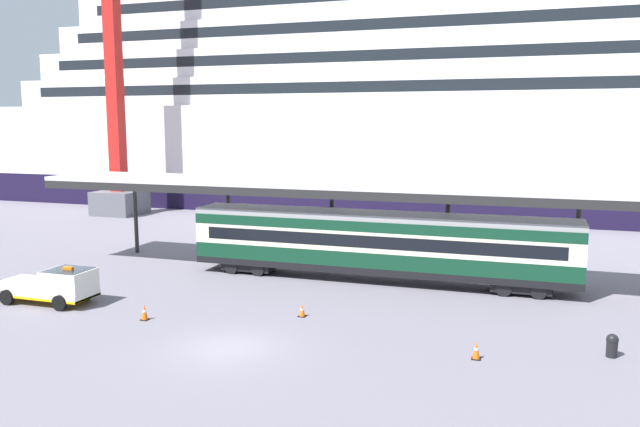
{
  "coord_description": "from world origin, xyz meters",
  "views": [
    {
      "loc": [
        11.67,
        -23.01,
        9.41
      ],
      "look_at": [
        1.0,
        9.11,
        4.5
      ],
      "focal_mm": 35.6,
      "sensor_mm": 36.0,
      "label": 1
    }
  ],
  "objects_px": {
    "service_truck": "(54,285)",
    "quay_bollard": "(612,345)",
    "dockside_crane": "(116,4)",
    "traffic_cone_near": "(145,312)",
    "traffic_cone_mid": "(302,311)",
    "traffic_cone_far": "(476,350)",
    "cruise_ship": "(600,96)",
    "train_carriage": "(378,243)"
  },
  "relations": [
    {
      "from": "service_truck",
      "to": "quay_bollard",
      "type": "distance_m",
      "value": 26.74
    },
    {
      "from": "service_truck",
      "to": "dockside_crane",
      "type": "distance_m",
      "value": 38.19
    },
    {
      "from": "traffic_cone_near",
      "to": "traffic_cone_mid",
      "type": "bearing_deg",
      "value": 22.46
    },
    {
      "from": "traffic_cone_far",
      "to": "quay_bollard",
      "type": "relative_size",
      "value": 0.76
    },
    {
      "from": "service_truck",
      "to": "traffic_cone_mid",
      "type": "bearing_deg",
      "value": 8.43
    },
    {
      "from": "cruise_ship",
      "to": "quay_bollard",
      "type": "relative_size",
      "value": 144.52
    },
    {
      "from": "service_truck",
      "to": "traffic_cone_near",
      "type": "distance_m",
      "value": 6.16
    },
    {
      "from": "service_truck",
      "to": "dockside_crane",
      "type": "height_order",
      "value": "dockside_crane"
    },
    {
      "from": "traffic_cone_near",
      "to": "quay_bollard",
      "type": "relative_size",
      "value": 0.8
    },
    {
      "from": "traffic_cone_near",
      "to": "traffic_cone_far",
      "type": "height_order",
      "value": "traffic_cone_near"
    },
    {
      "from": "traffic_cone_mid",
      "to": "traffic_cone_far",
      "type": "distance_m",
      "value": 9.05
    },
    {
      "from": "cruise_ship",
      "to": "traffic_cone_mid",
      "type": "bearing_deg",
      "value": -110.75
    },
    {
      "from": "traffic_cone_far",
      "to": "quay_bollard",
      "type": "bearing_deg",
      "value": 20.92
    },
    {
      "from": "train_carriage",
      "to": "dockside_crane",
      "type": "bearing_deg",
      "value": 148.83
    },
    {
      "from": "cruise_ship",
      "to": "train_carriage",
      "type": "bearing_deg",
      "value": -112.31
    },
    {
      "from": "service_truck",
      "to": "dockside_crane",
      "type": "relative_size",
      "value": 0.08
    },
    {
      "from": "cruise_ship",
      "to": "quay_bollard",
      "type": "height_order",
      "value": "cruise_ship"
    },
    {
      "from": "traffic_cone_mid",
      "to": "dockside_crane",
      "type": "xyz_separation_m",
      "value": [
        -28.89,
        26.59,
        20.52
      ]
    },
    {
      "from": "traffic_cone_mid",
      "to": "traffic_cone_far",
      "type": "height_order",
      "value": "traffic_cone_far"
    },
    {
      "from": "quay_bollard",
      "to": "traffic_cone_mid",
      "type": "bearing_deg",
      "value": 175.47
    },
    {
      "from": "dockside_crane",
      "to": "quay_bollard",
      "type": "distance_m",
      "value": 54.69
    },
    {
      "from": "traffic_cone_far",
      "to": "cruise_ship",
      "type": "bearing_deg",
      "value": 80.15
    },
    {
      "from": "service_truck",
      "to": "traffic_cone_near",
      "type": "height_order",
      "value": "service_truck"
    },
    {
      "from": "cruise_ship",
      "to": "traffic_cone_far",
      "type": "xyz_separation_m",
      "value": [
        -8.18,
        -47.14,
        -11.71
      ]
    },
    {
      "from": "cruise_ship",
      "to": "dockside_crane",
      "type": "xyz_separation_m",
      "value": [
        -45.59,
        -17.49,
        8.76
      ]
    },
    {
      "from": "train_carriage",
      "to": "dockside_crane",
      "type": "xyz_separation_m",
      "value": [
        -30.78,
        18.62,
        18.51
      ]
    },
    {
      "from": "dockside_crane",
      "to": "train_carriage",
      "type": "bearing_deg",
      "value": -31.17
    },
    {
      "from": "train_carriage",
      "to": "dockside_crane",
      "type": "distance_m",
      "value": 40.45
    },
    {
      "from": "cruise_ship",
      "to": "traffic_cone_far",
      "type": "height_order",
      "value": "cruise_ship"
    },
    {
      "from": "dockside_crane",
      "to": "quay_bollard",
      "type": "bearing_deg",
      "value": -33.02
    },
    {
      "from": "service_truck",
      "to": "quay_bollard",
      "type": "relative_size",
      "value": 5.42
    },
    {
      "from": "traffic_cone_far",
      "to": "train_carriage",
      "type": "bearing_deg",
      "value": 121.02
    },
    {
      "from": "traffic_cone_near",
      "to": "quay_bollard",
      "type": "distance_m",
      "value": 20.75
    },
    {
      "from": "traffic_cone_near",
      "to": "traffic_cone_mid",
      "type": "height_order",
      "value": "traffic_cone_near"
    },
    {
      "from": "cruise_ship",
      "to": "traffic_cone_far",
      "type": "relative_size",
      "value": 189.88
    },
    {
      "from": "traffic_cone_near",
      "to": "traffic_cone_mid",
      "type": "xyz_separation_m",
      "value": [
        6.98,
        2.88,
        -0.08
      ]
    },
    {
      "from": "traffic_cone_near",
      "to": "dockside_crane",
      "type": "bearing_deg",
      "value": 126.63
    },
    {
      "from": "cruise_ship",
      "to": "service_truck",
      "type": "height_order",
      "value": "cruise_ship"
    },
    {
      "from": "traffic_cone_near",
      "to": "traffic_cone_far",
      "type": "relative_size",
      "value": 1.05
    },
    {
      "from": "dockside_crane",
      "to": "traffic_cone_far",
      "type": "bearing_deg",
      "value": -38.4
    },
    {
      "from": "traffic_cone_far",
      "to": "dockside_crane",
      "type": "relative_size",
      "value": 0.01
    },
    {
      "from": "cruise_ship",
      "to": "traffic_cone_near",
      "type": "distance_m",
      "value": 53.87
    }
  ]
}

